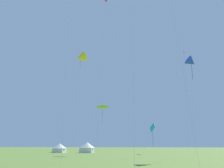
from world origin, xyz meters
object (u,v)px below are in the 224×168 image
kite_lime_parafoil (102,107)px  festival_tent_right (59,147)px  kite_red_delta (106,0)px  festival_tent_center (87,147)px  kite_blue_delta (191,62)px  kite_yellow_delta (81,58)px  kite_purple_diamond (184,57)px  kite_cyan_diamond (152,128)px

kite_lime_parafoil → festival_tent_right: kite_lime_parafoil is taller
kite_red_delta → festival_tent_center: (-8.42, 16.92, -34.13)m
kite_blue_delta → kite_yellow_delta: bearing=158.9°
kite_purple_diamond → festival_tent_right: (-36.53, -2.18, -26.06)m
kite_red_delta → festival_tent_center: kite_red_delta is taller
kite_lime_parafoil → festival_tent_center: 15.58m
kite_purple_diamond → kite_cyan_diamond: (-10.31, -5.91, -21.26)m
kite_lime_parafoil → kite_cyan_diamond: size_ratio=1.49×
kite_cyan_diamond → festival_tent_center: kite_cyan_diamond is taller
kite_lime_parafoil → kite_yellow_delta: size_ratio=0.43×
kite_cyan_diamond → festival_tent_right: 26.92m
kite_red_delta → kite_cyan_diamond: size_ratio=4.77×
kite_purple_diamond → kite_cyan_diamond: bearing=-150.2°
kite_cyan_diamond → festival_tent_right: (-26.22, 3.73, -4.80)m
kite_red_delta → kite_purple_diamond: bearing=43.6°
kite_blue_delta → festival_tent_right: kite_blue_delta is taller
kite_lime_parafoil → kite_yellow_delta: (-6.69, 2.39, 14.04)m
kite_purple_diamond → kite_cyan_diamond: size_ratio=3.89×
festival_tent_center → kite_red_delta: bearing=-63.5°
kite_red_delta → kite_cyan_diamond: bearing=53.6°
kite_blue_delta → festival_tent_right: size_ratio=5.00×
festival_tent_center → kite_blue_delta: bearing=-35.1°
kite_cyan_diamond → festival_tent_center: size_ratio=1.78×
kite_blue_delta → kite_lime_parafoil: kite_blue_delta is taller
kite_lime_parafoil → festival_tent_right: bearing=143.8°
kite_blue_delta → kite_red_delta: kite_red_delta is taller
kite_lime_parafoil → kite_yellow_delta: 15.74m
kite_blue_delta → kite_purple_diamond: (2.20, 20.64, 9.31)m
kite_red_delta → festival_tent_center: size_ratio=8.47×
kite_red_delta → kite_lime_parafoil: kite_red_delta is taller
kite_blue_delta → kite_cyan_diamond: 20.63m
festival_tent_right → kite_cyan_diamond: bearing=-8.1°
kite_cyan_diamond → festival_tent_right: kite_cyan_diamond is taller
festival_tent_right → kite_purple_diamond: bearing=3.4°
kite_blue_delta → festival_tent_center: bearing=144.9°
kite_lime_parafoil → kite_purple_diamond: (21.95, 12.85, 16.60)m
kite_yellow_delta → festival_tent_center: size_ratio=6.15×
kite_blue_delta → festival_tent_center: 36.13m
festival_tent_center → festival_tent_right: bearing=180.0°
kite_cyan_diamond → festival_tent_center: bearing=168.4°
festival_tent_right → festival_tent_center: (8.07, -0.00, 0.16)m
kite_lime_parafoil → festival_tent_right: size_ratio=2.94×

